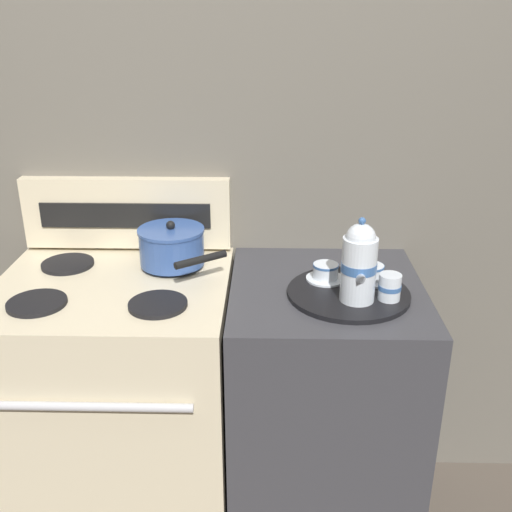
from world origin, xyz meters
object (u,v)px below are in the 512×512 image
(teapot, at_px, (359,263))
(teacup_right, at_px, (371,273))
(saucepan, at_px, (172,246))
(teacup_left, at_px, (326,272))
(serving_tray, at_px, (348,293))
(creamer_jug, at_px, (390,287))
(stove, at_px, (123,411))

(teapot, distance_m, teacup_right, 0.17)
(saucepan, distance_m, teacup_left, 0.49)
(serving_tray, relative_size, teapot, 1.45)
(teapot, height_order, creamer_jug, teapot)
(saucepan, bearing_deg, teacup_left, -13.53)
(serving_tray, distance_m, teacup_left, 0.10)
(teacup_left, bearing_deg, teacup_right, -1.91)
(teacup_left, xyz_separation_m, creamer_jug, (0.17, -0.13, 0.01))
(stove, relative_size, creamer_jug, 12.45)
(stove, relative_size, teacup_left, 8.08)
(stove, height_order, teacup_right, teacup_right)
(saucepan, bearing_deg, teapot, -24.17)
(saucepan, bearing_deg, serving_tray, -19.71)
(stove, height_order, creamer_jug, creamer_jug)
(teacup_left, distance_m, teacup_right, 0.13)
(stove, bearing_deg, saucepan, 38.23)
(serving_tray, bearing_deg, stove, 175.41)
(serving_tray, relative_size, teacup_left, 3.04)
(teacup_left, bearing_deg, stove, -178.16)
(teapot, relative_size, teacup_right, 2.10)
(teacup_left, height_order, creamer_jug, creamer_jug)
(teacup_left, bearing_deg, teapot, -60.22)
(teacup_right, xyz_separation_m, creamer_jug, (0.03, -0.12, 0.01))
(teacup_right, bearing_deg, teacup_left, 178.09)
(teacup_right, distance_m, creamer_jug, 0.13)
(saucepan, xyz_separation_m, teacup_left, (0.47, -0.11, -0.03))
(teacup_left, bearing_deg, serving_tray, -52.06)
(saucepan, xyz_separation_m, teacup_right, (0.61, -0.12, -0.03))
(stove, height_order, teapot, teapot)
(stove, xyz_separation_m, serving_tray, (0.70, -0.06, 0.46))
(saucepan, bearing_deg, teacup_right, -11.04)
(saucepan, height_order, serving_tray, saucepan)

